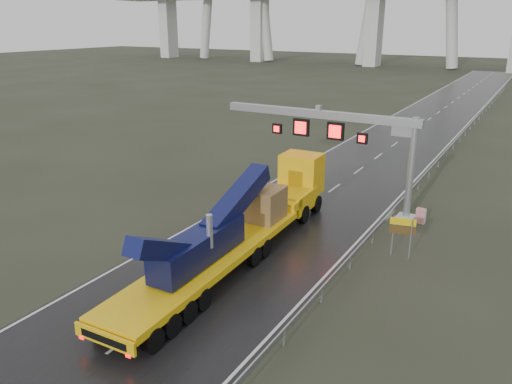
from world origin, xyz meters
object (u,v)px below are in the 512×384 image
Objects in this scene: heavy_haul_truck at (251,217)px; exit_sign_pair at (402,230)px; sign_gantry at (345,133)px; striped_barrier at (421,216)px.

exit_sign_pair is at bearing 18.15° from heavy_haul_truck.
striped_barrier is at bearing -0.38° from sign_gantry.
heavy_haul_truck is at bearing -124.61° from striped_barrier.
heavy_haul_truck is 20.26× the size of striped_barrier.
sign_gantry is 9.34m from exit_sign_pair.
exit_sign_pair is at bearing -80.76° from striped_barrier.
striped_barrier is at bearing 79.93° from exit_sign_pair.
heavy_haul_truck is (-2.32, -9.07, -3.69)m from sign_gantry.
striped_barrier is (-0.20, 5.99, -1.22)m from exit_sign_pair.
sign_gantry reaches higher than striped_barrier.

